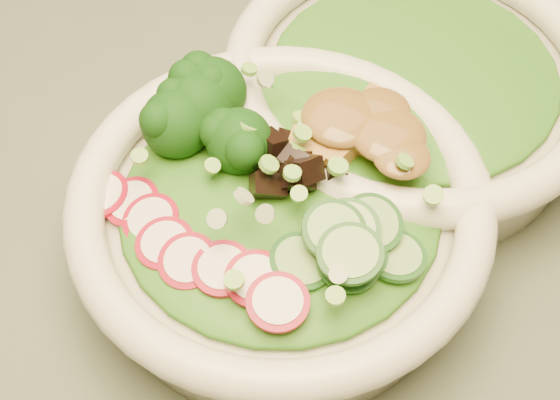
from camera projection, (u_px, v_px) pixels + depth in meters
The scene contains 11 objects.
salad_bowl at pixel (280, 219), 0.45m from camera, with size 0.24×0.24×0.06m.
side_bowl at pixel (411, 90), 0.51m from camera, with size 0.24×0.24×0.07m.
lettuce_bed at pixel (280, 199), 0.43m from camera, with size 0.18×0.18×0.02m, color #1F5E13.
side_lettuce at pixel (415, 69), 0.49m from camera, with size 0.16×0.16×0.02m, color #1F5E13.
broccoli_florets at pixel (216, 126), 0.44m from camera, with size 0.07×0.06×0.04m, color black, non-canonical shape.
radish_slices at pixel (195, 256), 0.40m from camera, with size 0.10×0.04×0.02m, color maroon, non-canonical shape.
cucumber_slices at pixel (349, 259), 0.39m from camera, with size 0.06×0.06×0.03m, color #86BF6A, non-canonical shape.
mushroom_heap at pixel (295, 176), 0.42m from camera, with size 0.06×0.06×0.04m, color black, non-canonical shape.
tofu_cubes at pixel (358, 141), 0.44m from camera, with size 0.08×0.05×0.03m, color #A57037, non-canonical shape.
peanut_sauce at pixel (360, 127), 0.43m from camera, with size 0.06×0.05×0.01m, color brown.
scallion_garnish at pixel (280, 176), 0.41m from camera, with size 0.17×0.17×0.02m, color #77BC42, non-canonical shape.
Camera 1 is at (-0.05, -0.06, 1.15)m, focal length 50.00 mm.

